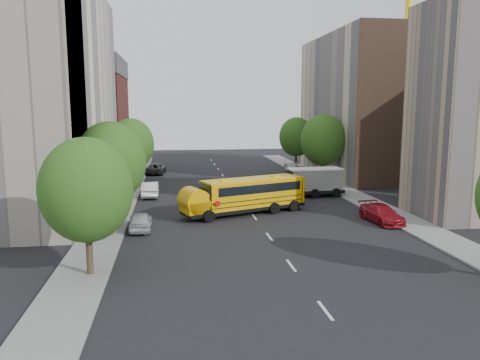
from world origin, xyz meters
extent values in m
plane|color=black|center=(0.00, 0.00, 0.00)|extent=(120.00, 120.00, 0.00)
cube|color=slate|center=(-11.50, 5.00, 0.06)|extent=(3.00, 80.00, 0.12)
cube|color=slate|center=(11.50, 5.00, 0.06)|extent=(3.00, 80.00, 0.12)
cube|color=silver|center=(0.00, 10.00, 0.01)|extent=(0.15, 64.00, 0.01)
cube|color=beige|center=(-18.00, 6.00, 10.00)|extent=(10.00, 26.00, 20.00)
cube|color=maroon|center=(-18.00, 28.00, 6.50)|extent=(10.00, 15.00, 13.00)
cube|color=#C0B295|center=(-18.00, -4.50, 8.50)|extent=(10.00, 7.00, 17.00)
cube|color=#C0B295|center=(18.00, 20.00, 9.00)|extent=(10.00, 22.00, 18.00)
cube|color=brown|center=(18.00, 9.00, 9.00)|extent=(10.10, 0.30, 18.00)
cylinder|color=yellow|center=(28.00, 28.00, 17.50)|extent=(1.00, 1.00, 35.00)
cylinder|color=#38281C|center=(-11.00, -14.00, 1.35)|extent=(0.36, 0.36, 2.70)
ellipsoid|color=#2B5015|center=(-11.00, -14.00, 4.65)|extent=(4.80, 4.80, 5.52)
cylinder|color=#38281C|center=(-11.00, -4.00, 1.44)|extent=(0.36, 0.36, 2.88)
ellipsoid|color=#2B5015|center=(-11.00, -4.00, 4.96)|extent=(5.12, 5.12, 5.89)
cylinder|color=#38281C|center=(-11.00, 14.00, 1.40)|extent=(0.36, 0.36, 2.81)
ellipsoid|color=#2B5015|center=(-11.00, 14.00, 4.84)|extent=(4.99, 4.99, 5.74)
cylinder|color=#38281C|center=(11.00, 14.00, 1.48)|extent=(0.36, 0.36, 2.95)
ellipsoid|color=#2B5015|center=(11.00, 14.00, 5.08)|extent=(5.25, 5.25, 6.04)
cylinder|color=#38281C|center=(11.00, 26.00, 1.37)|extent=(0.36, 0.36, 2.74)
ellipsoid|color=#2B5015|center=(11.00, 26.00, 4.71)|extent=(4.86, 4.86, 5.59)
cube|color=black|center=(-0.61, -0.73, 0.53)|extent=(10.91, 6.13, 0.29)
cube|color=#EBA804|center=(0.01, -0.49, 1.78)|extent=(8.92, 5.33, 2.21)
cube|color=#EBA804|center=(-4.73, -2.31, 1.10)|extent=(2.40, 2.68, 0.96)
cube|color=black|center=(-3.79, -1.95, 2.25)|extent=(1.24, 2.23, 1.15)
cube|color=#EBA804|center=(0.01, -0.49, 2.90)|extent=(8.85, 5.15, 0.13)
cube|color=black|center=(0.19, -0.42, 2.25)|extent=(8.23, 5.11, 0.72)
cube|color=black|center=(0.01, -0.49, 1.01)|extent=(8.94, 5.39, 0.06)
cube|color=black|center=(0.01, -0.49, 1.39)|extent=(8.94, 5.39, 0.06)
cube|color=#EBA804|center=(4.09, 1.07, 1.78)|extent=(0.99, 2.29, 2.21)
cube|color=#EBA804|center=(-2.40, -1.42, 2.99)|extent=(0.74, 0.74, 0.10)
cube|color=#EBA804|center=(2.08, 0.30, 2.99)|extent=(0.74, 0.74, 0.10)
cylinder|color=#EBA804|center=(-4.73, -2.31, 1.58)|extent=(2.67, 2.78, 2.02)
cylinder|color=red|center=(-3.02, -3.04, 1.44)|extent=(0.46, 0.21, 0.48)
cylinder|color=black|center=(-3.68, -3.19, 0.48)|extent=(1.00, 0.61, 0.96)
cylinder|color=black|center=(-4.54, -0.95, 0.48)|extent=(1.00, 0.61, 0.96)
cylinder|color=black|center=(1.79, -1.10, 0.48)|extent=(1.00, 0.61, 0.96)
cylinder|color=black|center=(0.93, 1.14, 0.48)|extent=(1.00, 0.61, 0.96)
cylinder|color=black|center=(3.58, -0.41, 0.48)|extent=(1.00, 0.61, 0.96)
cylinder|color=black|center=(2.72, 1.83, 0.48)|extent=(1.00, 0.61, 0.96)
cube|color=black|center=(7.06, 6.00, 0.56)|extent=(6.74, 2.46, 0.33)
cube|color=white|center=(7.62, 6.02, 1.72)|extent=(5.18, 2.29, 2.00)
cube|color=white|center=(4.62, 5.91, 1.39)|extent=(1.63, 2.17, 1.33)
cube|color=silver|center=(7.62, 6.02, 2.78)|extent=(5.41, 2.41, 0.13)
cylinder|color=black|center=(4.66, 4.80, 0.47)|extent=(0.94, 0.31, 0.93)
cylinder|color=black|center=(4.58, 7.02, 0.47)|extent=(0.94, 0.31, 0.93)
cylinder|color=black|center=(7.32, 4.90, 0.47)|extent=(0.94, 0.31, 0.93)
cylinder|color=black|center=(7.24, 7.12, 0.47)|extent=(0.94, 0.31, 0.93)
cylinder|color=black|center=(9.77, 4.99, 0.47)|extent=(0.94, 0.31, 0.93)
cylinder|color=black|center=(9.69, 7.21, 0.47)|extent=(0.94, 0.31, 0.93)
imported|color=#B3B4BA|center=(-8.94, -4.86, 0.67)|extent=(1.62, 3.94, 1.34)
imported|color=silver|center=(-8.80, 8.19, 0.75)|extent=(1.61, 4.58, 1.51)
imported|color=black|center=(-8.80, 24.57, 0.72)|extent=(2.89, 5.41, 1.44)
imported|color=maroon|center=(9.50, -5.19, 0.69)|extent=(2.37, 4.89, 1.37)
imported|color=#2F2D50|center=(9.60, 17.71, 0.77)|extent=(2.11, 4.61, 1.53)
imported|color=gray|center=(9.60, 22.89, 0.67)|extent=(1.53, 4.09, 1.33)
camera|label=1|loc=(-6.55, -38.76, 8.90)|focal=35.00mm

